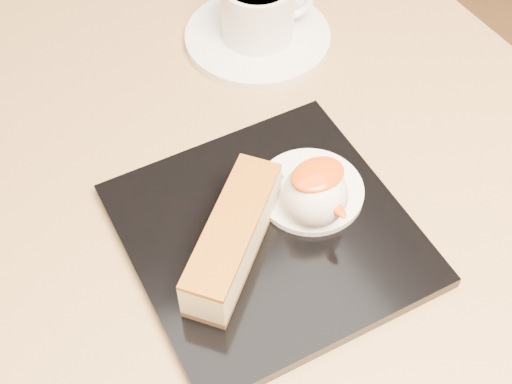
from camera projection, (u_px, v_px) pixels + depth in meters
table at (201, 334)px, 0.70m from camera, size 0.80×0.80×0.72m
dessert_plate at (268, 234)px, 0.58m from camera, size 0.23×0.23×0.01m
cheesecake at (233, 238)px, 0.55m from camera, size 0.12×0.11×0.04m
cream_smear at (310, 191)px, 0.60m from camera, size 0.09×0.09×0.01m
ice_cream_scoop at (315, 195)px, 0.57m from camera, size 0.05×0.05×0.05m
mango_sauce at (318, 175)px, 0.55m from camera, size 0.04×0.03×0.01m
mint_sprig at (265, 182)px, 0.60m from camera, size 0.03×0.02×0.00m
saucer at (258, 37)px, 0.73m from camera, size 0.15×0.15×0.01m
coffee_cup at (259, 8)px, 0.71m from camera, size 0.10×0.07×0.06m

